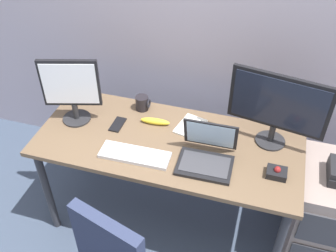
{
  "coord_description": "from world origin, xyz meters",
  "views": [
    {
      "loc": [
        0.5,
        -1.68,
        2.36
      ],
      "look_at": [
        0.0,
        0.0,
        0.88
      ],
      "focal_mm": 41.72,
      "sensor_mm": 36.0,
      "label": 1
    }
  ],
  "objects_px": {
    "monitor_side": "(71,88)",
    "paper_notepad": "(191,126)",
    "file_cabinet": "(326,213)",
    "coffee_mug": "(142,103)",
    "keyboard": "(135,155)",
    "cell_phone": "(118,124)",
    "banana": "(155,121)",
    "trackball_mouse": "(277,172)",
    "monitor_main": "(278,106)",
    "laptop": "(207,154)"
  },
  "relations": [
    {
      "from": "monitor_side",
      "to": "paper_notepad",
      "type": "bearing_deg",
      "value": 10.37
    },
    {
      "from": "coffee_mug",
      "to": "cell_phone",
      "type": "relative_size",
      "value": 0.68
    },
    {
      "from": "trackball_mouse",
      "to": "cell_phone",
      "type": "xyz_separation_m",
      "value": [
        -1.0,
        0.15,
        -0.02
      ]
    },
    {
      "from": "banana",
      "to": "cell_phone",
      "type": "bearing_deg",
      "value": -160.27
    },
    {
      "from": "monitor_side",
      "to": "cell_phone",
      "type": "height_order",
      "value": "monitor_side"
    },
    {
      "from": "file_cabinet",
      "to": "monitor_side",
      "type": "bearing_deg",
      "value": -178.81
    },
    {
      "from": "laptop",
      "to": "coffee_mug",
      "type": "distance_m",
      "value": 0.62
    },
    {
      "from": "monitor_side",
      "to": "keyboard",
      "type": "height_order",
      "value": "monitor_side"
    },
    {
      "from": "file_cabinet",
      "to": "paper_notepad",
      "type": "bearing_deg",
      "value": 173.9
    },
    {
      "from": "coffee_mug",
      "to": "paper_notepad",
      "type": "distance_m",
      "value": 0.37
    },
    {
      "from": "file_cabinet",
      "to": "trackball_mouse",
      "type": "height_order",
      "value": "trackball_mouse"
    },
    {
      "from": "file_cabinet",
      "to": "banana",
      "type": "bearing_deg",
      "value": 176.7
    },
    {
      "from": "monitor_main",
      "to": "monitor_side",
      "type": "xyz_separation_m",
      "value": [
        -1.22,
        -0.14,
        -0.03
      ]
    },
    {
      "from": "file_cabinet",
      "to": "coffee_mug",
      "type": "distance_m",
      "value": 1.37
    },
    {
      "from": "cell_phone",
      "to": "banana",
      "type": "relative_size",
      "value": 0.75
    },
    {
      "from": "monitor_side",
      "to": "banana",
      "type": "bearing_deg",
      "value": 11.33
    },
    {
      "from": "monitor_main",
      "to": "trackball_mouse",
      "type": "bearing_deg",
      "value": -77.83
    },
    {
      "from": "file_cabinet",
      "to": "paper_notepad",
      "type": "distance_m",
      "value": 1.02
    },
    {
      "from": "coffee_mug",
      "to": "cell_phone",
      "type": "height_order",
      "value": "coffee_mug"
    },
    {
      "from": "monitor_side",
      "to": "paper_notepad",
      "type": "relative_size",
      "value": 2.11
    },
    {
      "from": "monitor_main",
      "to": "banana",
      "type": "height_order",
      "value": "monitor_main"
    },
    {
      "from": "monitor_side",
      "to": "trackball_mouse",
      "type": "xyz_separation_m",
      "value": [
        1.28,
        -0.13,
        -0.22
      ]
    },
    {
      "from": "file_cabinet",
      "to": "cell_phone",
      "type": "relative_size",
      "value": 4.89
    },
    {
      "from": "file_cabinet",
      "to": "keyboard",
      "type": "height_order",
      "value": "keyboard"
    },
    {
      "from": "monitor_main",
      "to": "cell_phone",
      "type": "bearing_deg",
      "value": -172.86
    },
    {
      "from": "monitor_side",
      "to": "laptop",
      "type": "distance_m",
      "value": 0.92
    },
    {
      "from": "monitor_main",
      "to": "coffee_mug",
      "type": "height_order",
      "value": "monitor_main"
    },
    {
      "from": "monitor_side",
      "to": "banana",
      "type": "relative_size",
      "value": 2.31
    },
    {
      "from": "laptop",
      "to": "cell_phone",
      "type": "height_order",
      "value": "laptop"
    },
    {
      "from": "file_cabinet",
      "to": "cell_phone",
      "type": "xyz_separation_m",
      "value": [
        -1.37,
        -0.01,
        0.42
      ]
    },
    {
      "from": "monitor_side",
      "to": "coffee_mug",
      "type": "xyz_separation_m",
      "value": [
        0.37,
        0.23,
        -0.19
      ]
    },
    {
      "from": "cell_phone",
      "to": "banana",
      "type": "distance_m",
      "value": 0.24
    },
    {
      "from": "keyboard",
      "to": "cell_phone",
      "type": "bearing_deg",
      "value": 130.95
    },
    {
      "from": "file_cabinet",
      "to": "monitor_side",
      "type": "distance_m",
      "value": 1.77
    },
    {
      "from": "coffee_mug",
      "to": "banana",
      "type": "bearing_deg",
      "value": -44.09
    },
    {
      "from": "file_cabinet",
      "to": "trackball_mouse",
      "type": "distance_m",
      "value": 0.59
    },
    {
      "from": "keyboard",
      "to": "trackball_mouse",
      "type": "xyz_separation_m",
      "value": [
        0.8,
        0.08,
        0.01
      ]
    },
    {
      "from": "file_cabinet",
      "to": "coffee_mug",
      "type": "height_order",
      "value": "coffee_mug"
    },
    {
      "from": "banana",
      "to": "laptop",
      "type": "bearing_deg",
      "value": -31.07
    },
    {
      "from": "file_cabinet",
      "to": "monitor_side",
      "type": "height_order",
      "value": "monitor_side"
    },
    {
      "from": "monitor_side",
      "to": "cell_phone",
      "type": "distance_m",
      "value": 0.37
    },
    {
      "from": "file_cabinet",
      "to": "laptop",
      "type": "distance_m",
      "value": 0.91
    },
    {
      "from": "monitor_side",
      "to": "cell_phone",
      "type": "bearing_deg",
      "value": 4.08
    },
    {
      "from": "laptop",
      "to": "cell_phone",
      "type": "xyz_separation_m",
      "value": [
        -0.61,
        0.15,
        -0.05
      ]
    },
    {
      "from": "paper_notepad",
      "to": "trackball_mouse",
      "type": "bearing_deg",
      "value": -25.66
    },
    {
      "from": "laptop",
      "to": "file_cabinet",
      "type": "bearing_deg",
      "value": 12.2
    },
    {
      "from": "keyboard",
      "to": "banana",
      "type": "relative_size",
      "value": 2.17
    },
    {
      "from": "banana",
      "to": "trackball_mouse",
      "type": "bearing_deg",
      "value": -16.7
    },
    {
      "from": "monitor_main",
      "to": "coffee_mug",
      "type": "bearing_deg",
      "value": 174.14
    },
    {
      "from": "laptop",
      "to": "trackball_mouse",
      "type": "relative_size",
      "value": 2.89
    }
  ]
}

